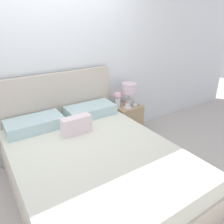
{
  "coord_description": "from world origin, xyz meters",
  "views": [
    {
      "loc": [
        -0.91,
        -2.77,
        1.85
      ],
      "look_at": [
        0.54,
        -0.58,
        0.7
      ],
      "focal_mm": 35.0,
      "sensor_mm": 36.0,
      "label": 1
    }
  ],
  "objects_px": {
    "bed": "(92,166)",
    "flower_vase": "(118,98)",
    "table_lamp": "(129,90)",
    "nightstand": "(127,121)",
    "teacup": "(127,106)",
    "alarm_clock": "(135,104)"
  },
  "relations": [
    {
      "from": "nightstand",
      "to": "flower_vase",
      "type": "height_order",
      "value": "flower_vase"
    },
    {
      "from": "nightstand",
      "to": "alarm_clock",
      "type": "bearing_deg",
      "value": -45.15
    },
    {
      "from": "bed",
      "to": "flower_vase",
      "type": "relative_size",
      "value": 8.36
    },
    {
      "from": "table_lamp",
      "to": "teacup",
      "type": "relative_size",
      "value": 2.92
    },
    {
      "from": "flower_vase",
      "to": "alarm_clock",
      "type": "xyz_separation_m",
      "value": [
        0.24,
        -0.12,
        -0.12
      ]
    },
    {
      "from": "table_lamp",
      "to": "flower_vase",
      "type": "distance_m",
      "value": 0.23
    },
    {
      "from": "alarm_clock",
      "to": "bed",
      "type": "bearing_deg",
      "value": -149.34
    },
    {
      "from": "bed",
      "to": "flower_vase",
      "type": "xyz_separation_m",
      "value": [
        0.91,
        0.81,
        0.39
      ]
    },
    {
      "from": "table_lamp",
      "to": "nightstand",
      "type": "bearing_deg",
      "value": -150.6
    },
    {
      "from": "table_lamp",
      "to": "bed",
      "type": "bearing_deg",
      "value": -144.56
    },
    {
      "from": "flower_vase",
      "to": "teacup",
      "type": "relative_size",
      "value": 2.09
    },
    {
      "from": "bed",
      "to": "teacup",
      "type": "distance_m",
      "value": 1.28
    },
    {
      "from": "alarm_clock",
      "to": "flower_vase",
      "type": "bearing_deg",
      "value": 153.24
    },
    {
      "from": "nightstand",
      "to": "alarm_clock",
      "type": "relative_size",
      "value": 7.21
    },
    {
      "from": "bed",
      "to": "nightstand",
      "type": "height_order",
      "value": "bed"
    },
    {
      "from": "teacup",
      "to": "alarm_clock",
      "type": "distance_m",
      "value": 0.13
    },
    {
      "from": "alarm_clock",
      "to": "teacup",
      "type": "bearing_deg",
      "value": 169.64
    },
    {
      "from": "bed",
      "to": "table_lamp",
      "type": "xyz_separation_m",
      "value": [
        1.13,
        0.8,
        0.48
      ]
    },
    {
      "from": "bed",
      "to": "alarm_clock",
      "type": "xyz_separation_m",
      "value": [
        1.16,
        0.69,
        0.27
      ]
    },
    {
      "from": "table_lamp",
      "to": "alarm_clock",
      "type": "distance_m",
      "value": 0.24
    },
    {
      "from": "bed",
      "to": "table_lamp",
      "type": "distance_m",
      "value": 1.46
    },
    {
      "from": "bed",
      "to": "nightstand",
      "type": "relative_size",
      "value": 3.83
    }
  ]
}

